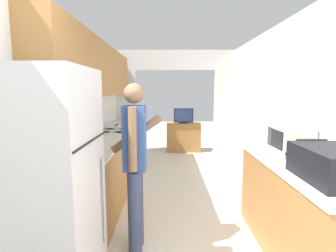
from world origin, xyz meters
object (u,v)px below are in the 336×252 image
refrigerator (43,196)px  range_oven (116,156)px  microwave (290,139)px  book_stack (304,158)px  person (135,163)px  suitcase (334,165)px  television (184,116)px  tv_cabinet (184,137)px  knife (117,125)px

refrigerator → range_oven: size_ratio=1.65×
microwave → book_stack: microwave is taller
book_stack → microwave: bearing=79.9°
microwave → range_oven: bearing=145.9°
person → range_oven: bearing=17.5°
range_oven → microwave: microwave is taller
suitcase → microwave: 0.95m
range_oven → microwave: size_ratio=2.19×
range_oven → television: television is taller
refrigerator → book_stack: refrigerator is taller
microwave → tv_cabinet: size_ratio=0.55×
suitcase → tv_cabinet: suitcase is taller
range_oven → book_stack: (2.17, -1.98, 0.50)m
refrigerator → person: (0.55, 0.74, 0.02)m
tv_cabinet → person: bearing=-99.6°
refrigerator → tv_cabinet: 5.19m
refrigerator → knife: bearing=92.2°
microwave → television: 3.96m
knife → refrigerator: bearing=-92.3°
range_oven → tv_cabinet: size_ratio=1.20×
book_stack → television: (-0.87, 4.29, -0.03)m
book_stack → knife: 3.48m
refrigerator → person: refrigerator is taller
microwave → suitcase: bearing=-96.8°
tv_cabinet → refrigerator: bearing=-104.2°
microwave → knife: 3.21m
television → microwave: bearing=-76.1°
person → microwave: bearing=-76.4°
tv_cabinet → knife: knife is taller
book_stack → tv_cabinet: book_stack is taller
microwave → television: (-0.95, 3.84, -0.13)m
television → person: bearing=-99.6°
person → refrigerator: bearing=144.1°
person → knife: (-0.68, 2.57, 0.03)m
person → tv_cabinet: size_ratio=1.89×
knife → range_oven: bearing=-86.7°
book_stack → knife: bearing=130.6°
person → tv_cabinet: (0.72, 4.27, -0.52)m
microwave → knife: (-2.34, 2.18, -0.14)m
refrigerator → television: refrigerator is taller
person → book_stack: size_ratio=5.61×
person → tv_cabinet: 4.36m
tv_cabinet → television: size_ratio=1.75×
suitcase → knife: bearing=125.5°
suitcase → book_stack: bearing=86.2°
book_stack → tv_cabinet: 4.46m
refrigerator → suitcase: bearing=4.9°
range_oven → suitcase: 3.32m
range_oven → television: bearing=60.6°
refrigerator → person: 0.92m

